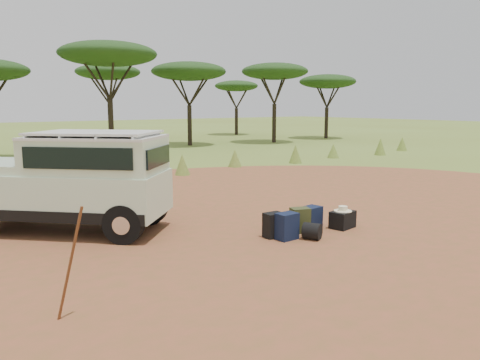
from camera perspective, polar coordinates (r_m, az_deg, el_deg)
ground at (r=9.48m, az=2.87°, el=-7.11°), size 140.00×140.00×0.00m
dirt_clearing at (r=9.48m, az=2.87°, el=-7.08°), size 23.00×23.00×0.01m
grass_fringe at (r=16.89m, az=-16.01°, el=1.16°), size 36.60×1.60×0.90m
acacia_treeline at (r=27.67m, az=-23.75°, el=13.03°), size 46.70×13.20×6.26m
safari_vehicle at (r=10.42m, az=-19.90°, el=-0.41°), size 4.23×4.25×2.11m
walking_staff at (r=6.19m, az=-20.00°, el=-9.60°), size 0.35×0.25×1.45m
backpack_black at (r=9.47m, az=4.10°, el=-5.53°), size 0.39×0.30×0.51m
backpack_navy at (r=9.35m, az=5.74°, el=-5.65°), size 0.42×0.30×0.54m
backpack_olive at (r=9.88m, az=7.32°, el=-4.91°), size 0.45×0.39×0.53m
duffel_navy at (r=10.30m, az=8.69°, el=-4.51°), size 0.46×0.37×0.47m
hard_case at (r=10.41m, az=12.39°, el=-4.75°), size 0.59×0.46×0.38m
stuff_sack at (r=9.45m, az=8.78°, el=-6.19°), size 0.45×0.45×0.34m
safari_hat at (r=10.36m, az=12.43°, el=-3.51°), size 0.39×0.39×0.11m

